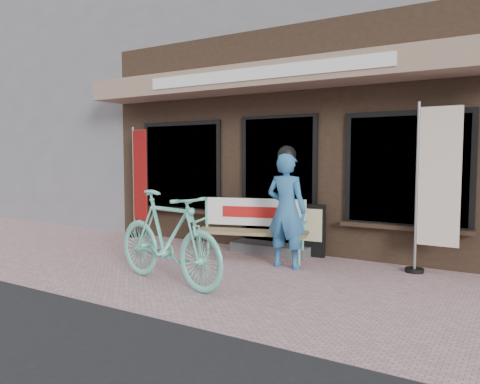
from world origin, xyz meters
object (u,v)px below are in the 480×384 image
Objects in this scene: bench at (253,224)px; person at (286,208)px; menu_stand at (312,230)px; nobori_red at (139,181)px; bicycle at (168,238)px; nobori_cream at (435,186)px.

person reaches higher than bench.
nobori_red is at bearing 179.16° from menu_stand.
bicycle is 2.32× the size of menu_stand.
nobori_red is 3.47m from menu_stand.
bicycle is at bearing -111.73° from bench.
nobori_red is 5.17m from nobori_cream.
person is 3.43m from nobori_red.
person is at bearing 8.28° from nobori_red.
bicycle is at bearing -139.31° from nobori_cream.
person is (0.67, -0.23, 0.30)m from bench.
bench is 2.59m from nobori_cream.
nobori_red reaches higher than person.
bench is at bearing -144.01° from menu_stand.
menu_stand is (-1.78, 0.18, -0.75)m from nobori_cream.
bench is 0.93m from menu_stand.
bench is at bearing 161.82° from person.
bench is 0.91× the size of bicycle.
nobori_cream is at bearing 19.11° from nobori_red.
person is 0.75× the size of nobori_cream.
menu_stand is at bearing 88.79° from person.
menu_stand is (0.03, 0.83, -0.41)m from person.
nobori_red is 2.58× the size of menu_stand.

